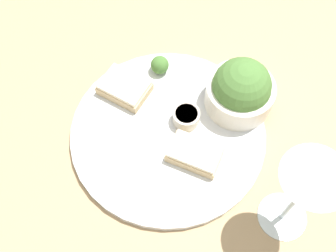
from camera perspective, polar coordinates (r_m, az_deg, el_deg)
name	(u,v)px	position (r m, az deg, el deg)	size (l,w,h in m)	color
ground_plane	(168,135)	(0.74, 0.00, -1.23)	(4.00, 4.00, 0.00)	tan
dinner_plate	(168,133)	(0.74, 0.00, -0.98)	(0.34, 0.34, 0.01)	silver
salad_bowl	(241,90)	(0.74, 9.81, 4.81)	(0.12, 0.12, 0.10)	silver
sauce_ramekin	(186,116)	(0.73, 2.49, 1.30)	(0.05, 0.05, 0.03)	beige
cheese_toast_near	(124,88)	(0.77, -5.92, 5.20)	(0.09, 0.07, 0.03)	#D1B27F
cheese_toast_far	(195,154)	(0.70, 3.65, -3.78)	(0.10, 0.07, 0.03)	#D1B27F
wine_glass	(304,190)	(0.60, 18.00, -8.24)	(0.09, 0.09, 0.18)	silver
garnish	(160,65)	(0.79, -1.12, 8.28)	(0.03, 0.03, 0.03)	#477533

